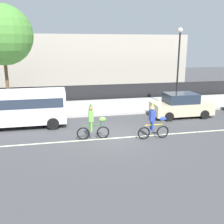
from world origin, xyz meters
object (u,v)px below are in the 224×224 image
object	(u,v)px
parked_van_white	(24,106)
street_lamp_post	(179,57)
parked_car_beige	(181,106)
parade_cyclist_cobalt	(154,123)
parade_cyclist_lime	(93,124)

from	to	relation	value
parked_van_white	street_lamp_post	world-z (taller)	street_lamp_post
parked_car_beige	street_lamp_post	distance (m)	3.78
parade_cyclist_cobalt	parked_van_white	world-z (taller)	parked_van_white
parade_cyclist_cobalt	street_lamp_post	distance (m)	7.58
parade_cyclist_cobalt	parade_cyclist_lime	bearing A→B (deg)	169.17
parade_cyclist_cobalt	parked_car_beige	bearing A→B (deg)	47.66
parade_cyclist_cobalt	parked_car_beige	distance (m)	5.06
parade_cyclist_lime	parade_cyclist_cobalt	size ratio (longest dim) A/B	1.00
parked_car_beige	parade_cyclist_cobalt	bearing A→B (deg)	-132.34
parked_car_beige	street_lamp_post	size ratio (longest dim) A/B	0.70
parked_car_beige	parked_van_white	bearing A→B (deg)	-179.63
parked_van_white	parade_cyclist_cobalt	bearing A→B (deg)	-28.27
parked_van_white	street_lamp_post	bearing A→B (deg)	10.49
parade_cyclist_cobalt	parked_van_white	bearing A→B (deg)	151.73
parked_van_white	street_lamp_post	size ratio (longest dim) A/B	0.85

